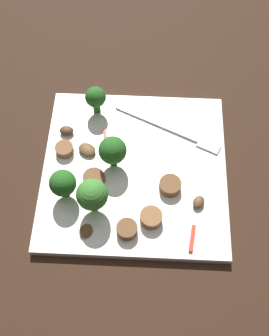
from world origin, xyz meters
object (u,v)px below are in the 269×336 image
(plate, at_px, (134,170))
(mushroom_2, at_px, (87,150))
(broccoli_floret_3, at_px, (92,195))
(mushroom_3, at_px, (86,231))
(pepper_strip_0, at_px, (105,139))
(sausage_slice_2, at_px, (94,178))
(fork, at_px, (174,131))
(mushroom_1, at_px, (199,202))
(sausage_slice_0, at_px, (151,218))
(broccoli_floret_0, at_px, (113,151))
(pepper_strip_1, at_px, (192,238))
(broccoli_floret_1, at_px, (63,183))
(broccoli_floret_2, at_px, (96,98))
(sausage_slice_4, at_px, (64,149))
(sausage_slice_3, at_px, (127,229))
(sausage_slice_1, at_px, (170,186))
(mushroom_0, at_px, (67,131))

(plate, distance_m, mushroom_2, 0.08)
(broccoli_floret_3, bearing_deg, mushroom_3, -102.49)
(pepper_strip_0, bearing_deg, sausage_slice_2, -98.85)
(fork, distance_m, mushroom_1, 0.13)
(sausage_slice_0, bearing_deg, plate, 108.05)
(broccoli_floret_0, bearing_deg, pepper_strip_0, 110.51)
(pepper_strip_1, bearing_deg, broccoli_floret_1, 161.64)
(broccoli_floret_1, bearing_deg, sausage_slice_0, -15.65)
(plate, xyz_separation_m, broccoli_floret_2, (-0.07, 0.10, 0.04))
(fork, height_order, broccoli_floret_1, broccoli_floret_1)
(broccoli_floret_0, distance_m, pepper_strip_1, 0.17)
(broccoli_floret_0, bearing_deg, sausage_slice_4, 166.85)
(broccoli_floret_0, height_order, sausage_slice_3, broccoli_floret_0)
(sausage_slice_0, xyz_separation_m, pepper_strip_1, (0.06, -0.03, -0.01))
(plate, height_order, mushroom_2, mushroom_2)
(plate, relative_size, pepper_strip_0, 7.54)
(fork, relative_size, mushroom_1, 8.08)
(plate, xyz_separation_m, mushroom_2, (-0.07, 0.03, 0.01))
(mushroom_3, bearing_deg, mushroom_2, 95.03)
(broccoli_floret_1, height_order, broccoli_floret_3, broccoli_floret_3)
(broccoli_floret_1, bearing_deg, pepper_strip_1, -18.36)
(pepper_strip_1, bearing_deg, sausage_slice_2, 149.34)
(broccoli_floret_1, bearing_deg, plate, 26.28)
(plate, relative_size, pepper_strip_1, 7.09)
(sausage_slice_0, distance_m, sausage_slice_4, 0.17)
(sausage_slice_0, bearing_deg, mushroom_2, 132.78)
(sausage_slice_1, xyz_separation_m, mushroom_2, (-0.13, 0.06, -0.00))
(broccoli_floret_2, distance_m, sausage_slice_2, 0.13)
(broccoli_floret_3, distance_m, sausage_slice_0, 0.09)
(sausage_slice_2, height_order, mushroom_0, same)
(broccoli_floret_3, bearing_deg, fork, 49.97)
(broccoli_floret_2, height_order, sausage_slice_1, broccoli_floret_2)
(broccoli_floret_0, bearing_deg, mushroom_2, 154.94)
(broccoli_floret_3, height_order, sausage_slice_2, broccoli_floret_3)
(fork, bearing_deg, sausage_slice_1, -68.90)
(broccoli_floret_1, relative_size, sausage_slice_1, 1.68)
(plate, relative_size, broccoli_floret_0, 4.74)
(sausage_slice_0, bearing_deg, mushroom_1, 22.71)
(fork, bearing_deg, plate, -106.22)
(broccoli_floret_1, distance_m, mushroom_2, 0.08)
(sausage_slice_2, bearing_deg, sausage_slice_0, -34.66)
(sausage_slice_4, bearing_deg, plate, -12.69)
(broccoli_floret_2, height_order, sausage_slice_4, broccoli_floret_2)
(mushroom_1, bearing_deg, sausage_slice_1, 150.17)
(broccoli_floret_2, xyz_separation_m, sausage_slice_4, (-0.04, -0.08, -0.03))
(broccoli_floret_2, height_order, sausage_slice_2, broccoli_floret_2)
(sausage_slice_0, relative_size, sausage_slice_4, 1.13)
(sausage_slice_0, height_order, sausage_slice_4, sausage_slice_0)
(broccoli_floret_0, relative_size, pepper_strip_1, 1.50)
(broccoli_floret_0, xyz_separation_m, mushroom_1, (0.13, -0.06, -0.03))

